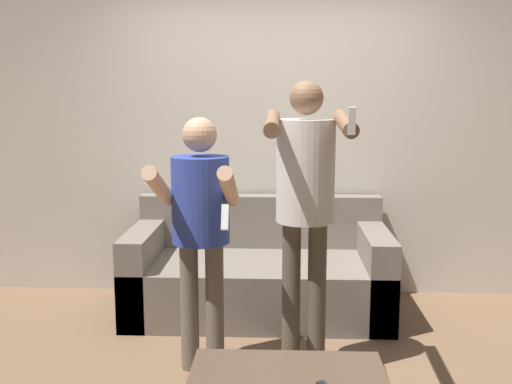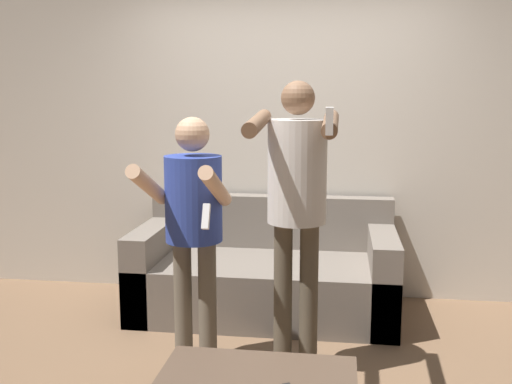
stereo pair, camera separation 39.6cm
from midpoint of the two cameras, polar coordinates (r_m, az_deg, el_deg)
ground_plane at (r=3.76m, az=-1.49°, el=-16.90°), size 14.00×14.00×0.00m
wall_back at (r=4.93m, az=-0.36°, el=5.72°), size 6.40×0.06×2.70m
couch at (r=4.63m, az=-2.20°, el=-7.97°), size 1.95×0.96×0.85m
person_standing_left at (r=3.53m, az=-8.53°, el=-2.30°), size 0.46×0.71×1.53m
person_standing_right at (r=3.44m, az=1.47°, el=0.09°), size 0.46×0.76×1.74m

